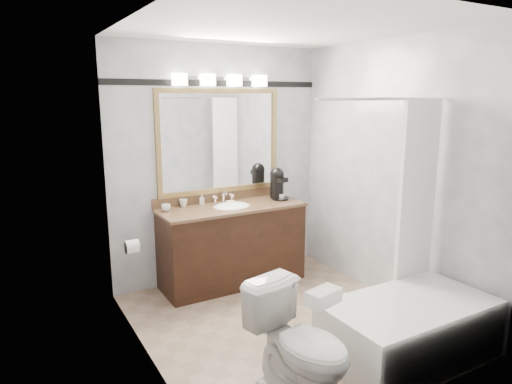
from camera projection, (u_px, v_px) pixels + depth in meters
room at (286, 184)px, 3.80m from camera, size 2.42×2.62×2.52m
vanity at (232, 243)px, 4.83m from camera, size 1.53×0.58×0.97m
mirror at (220, 141)px, 4.84m from camera, size 1.40×0.04×1.10m
vanity_light_bar at (221, 80)px, 4.66m from camera, size 1.02×0.14×0.12m
accent_stripe at (218, 83)px, 4.72m from camera, size 2.40×0.01×0.06m
bathtub at (409, 320)px, 3.50m from camera, size 1.30×0.75×1.96m
tp_roll at (132, 247)px, 3.92m from camera, size 0.11×0.12×0.12m
toilet at (301, 344)px, 2.99m from camera, size 0.57×0.81×0.75m
tissue_box at (324, 297)px, 2.71m from camera, size 0.24×0.16×0.09m
coffee_maker at (277, 183)px, 5.04m from camera, size 0.18×0.23×0.35m
cup_left at (166, 208)px, 4.52m from camera, size 0.12×0.12×0.07m
cup_right at (183, 203)px, 4.70m from camera, size 0.11×0.11×0.08m
soap_bottle_a at (202, 200)px, 4.78m from camera, size 0.06×0.07×0.11m
soap_bar at (230, 202)px, 4.86m from camera, size 0.09×0.07×0.03m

